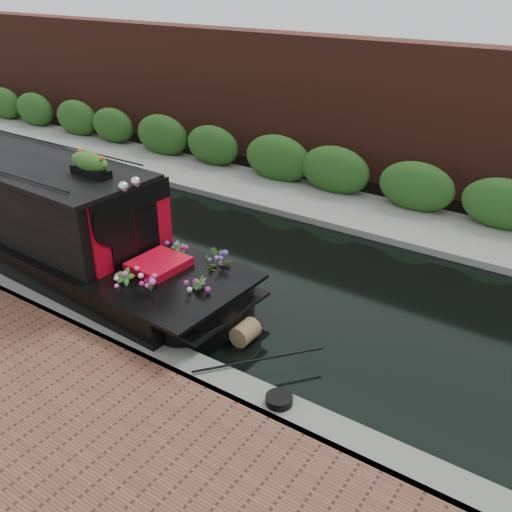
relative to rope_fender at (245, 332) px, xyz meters
The scene contains 7 objects.
ground 2.74m from the rope_fender, 131.97° to the left, with size 80.00×80.00×0.00m, color black.
near_bank_coping 2.23m from the rope_fender, 145.38° to the right, with size 40.00×0.60×0.50m, color slate.
far_bank_path 6.50m from the rope_fender, 106.36° to the left, with size 40.00×2.40×0.34m, color gray.
far_hedge 7.37m from the rope_fender, 104.39° to the left, with size 40.00×1.10×2.80m, color #24511B.
far_brick_wall 9.42m from the rope_fender, 101.21° to the left, with size 40.00×1.00×8.00m, color #4E251A.
rope_fender is the anchor object (origin of this frame).
coiled_mooring_rope 1.92m from the rope_fender, 40.19° to the right, with size 0.40×0.40×0.12m, color black.
Camera 1 is at (6.56, -8.65, 5.83)m, focal length 40.00 mm.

